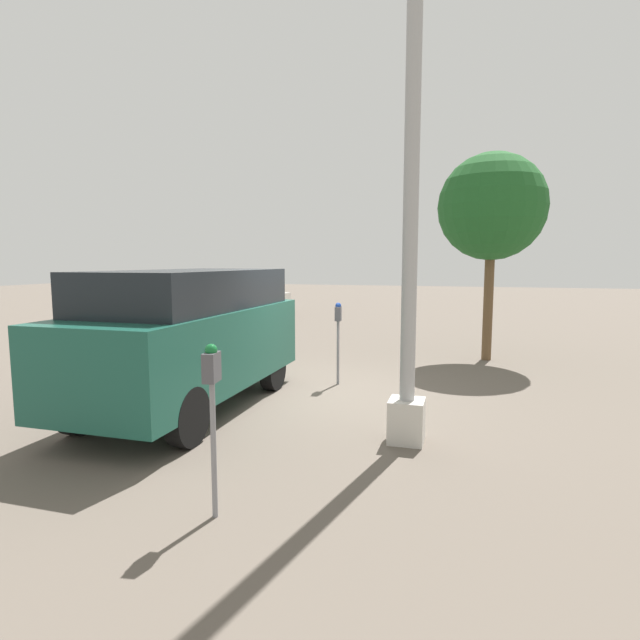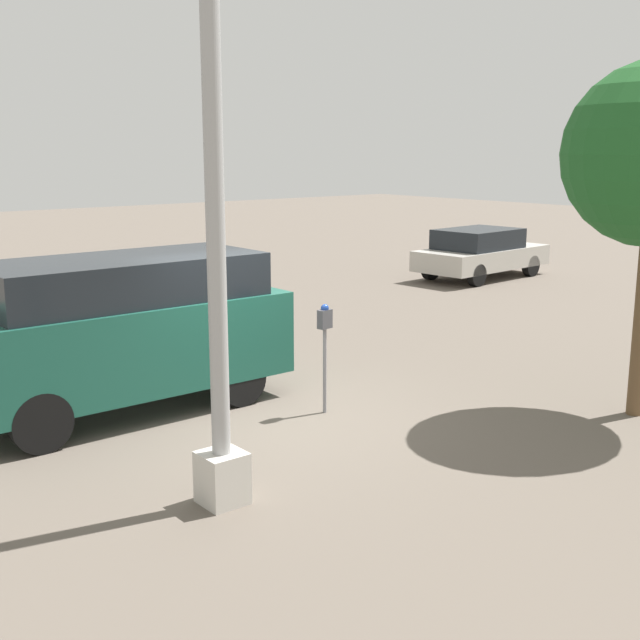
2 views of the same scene
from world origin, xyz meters
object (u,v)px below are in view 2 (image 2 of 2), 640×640
object	(u,v)px
parking_meter_near	(325,333)
car_distant	(481,252)
parked_van	(120,329)
lamp_post	(217,268)

from	to	relation	value
parking_meter_near	car_distant	xyz separation A→B (m)	(-11.01, -6.41, -0.39)
parked_van	lamp_post	bearing A→B (deg)	80.84
parking_meter_near	parked_van	world-z (taller)	parked_van
parked_van	car_distant	world-z (taller)	parked_van
parking_meter_near	parked_van	xyz separation A→B (m)	(2.14, -1.82, 0.05)
lamp_post	parked_van	xyz separation A→B (m)	(-0.54, -3.41, -1.27)
parking_meter_near	car_distant	world-z (taller)	parking_meter_near
parking_meter_near	car_distant	distance (m)	12.74
lamp_post	parked_van	distance (m)	3.68
parking_meter_near	car_distant	size ratio (longest dim) A/B	0.36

